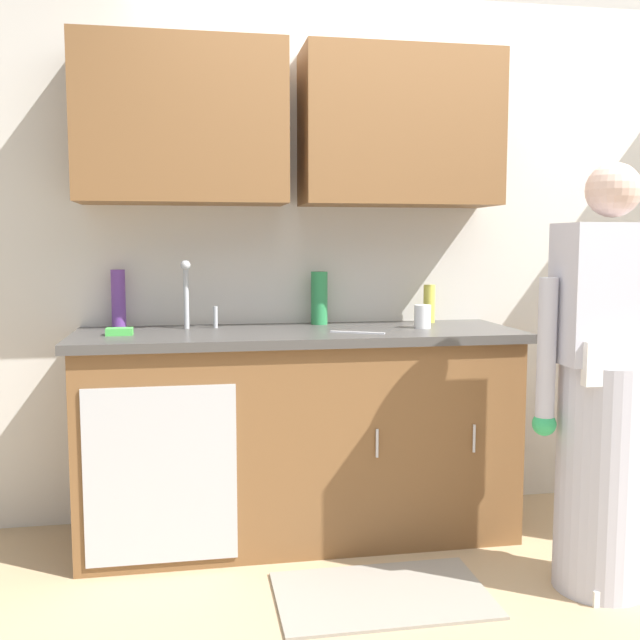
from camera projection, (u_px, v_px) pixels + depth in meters
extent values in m
plane|color=tan|center=(470.00, 595.00, 2.77)|extent=(9.00, 9.00, 0.00)
cube|color=beige|center=(397.00, 238.00, 3.65)|extent=(4.80, 0.10, 2.70)
cube|color=brown|center=(182.00, 123.00, 3.20)|extent=(0.91, 0.34, 0.70)
cube|color=brown|center=(400.00, 129.00, 3.37)|extent=(0.91, 0.34, 0.70)
cube|color=brown|center=(299.00, 438.00, 3.31)|extent=(1.90, 0.60, 0.90)
cube|color=#B7BABF|center=(161.00, 476.00, 2.91)|extent=(0.60, 0.01, 0.72)
cylinder|color=silver|center=(377.00, 443.00, 3.05)|extent=(0.01, 0.01, 0.12)
cylinder|color=silver|center=(474.00, 438.00, 3.12)|extent=(0.01, 0.01, 0.12)
cube|color=#474442|center=(298.00, 335.00, 3.26)|extent=(1.96, 0.66, 0.04)
cube|color=#B7BABF|center=(196.00, 338.00, 3.18)|extent=(0.50, 0.36, 0.03)
cylinder|color=#B7BABF|center=(186.00, 296.00, 3.30)|extent=(0.02, 0.02, 0.30)
sphere|color=#B7BABF|center=(185.00, 265.00, 3.23)|extent=(0.04, 0.04, 0.04)
cylinder|color=#B7BABF|center=(215.00, 317.00, 3.34)|extent=(0.02, 0.02, 0.10)
cube|color=white|center=(600.00, 582.00, 2.81)|extent=(0.20, 0.26, 0.06)
cylinder|color=silver|center=(601.00, 477.00, 2.79)|extent=(0.34, 0.34, 0.88)
cube|color=silver|center=(609.00, 294.00, 2.71)|extent=(0.38, 0.22, 0.52)
sphere|color=#D3AC98|center=(613.00, 190.00, 2.67)|extent=(0.20, 0.20, 0.20)
cube|color=white|center=(625.00, 363.00, 2.62)|extent=(0.32, 0.04, 0.16)
cylinder|color=silver|center=(547.00, 352.00, 2.71)|extent=(0.07, 0.07, 0.55)
sphere|color=#33B266|center=(545.00, 424.00, 2.74)|extent=(0.09, 0.09, 0.09)
cube|color=gray|center=(382.00, 595.00, 2.76)|extent=(0.80, 0.50, 0.01)
cylinder|color=#2D8C4C|center=(319.00, 298.00, 3.48)|extent=(0.08, 0.08, 0.25)
cylinder|color=#D8D14C|center=(429.00, 304.00, 3.56)|extent=(0.06, 0.06, 0.18)
cylinder|color=#66388C|center=(118.00, 299.00, 3.34)|extent=(0.06, 0.06, 0.27)
cylinder|color=white|center=(422.00, 317.00, 3.33)|extent=(0.08, 0.08, 0.11)
cube|color=silver|center=(357.00, 332.00, 3.15)|extent=(0.22, 0.13, 0.01)
cube|color=#4CBF4C|center=(119.00, 332.00, 3.08)|extent=(0.11, 0.07, 0.03)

